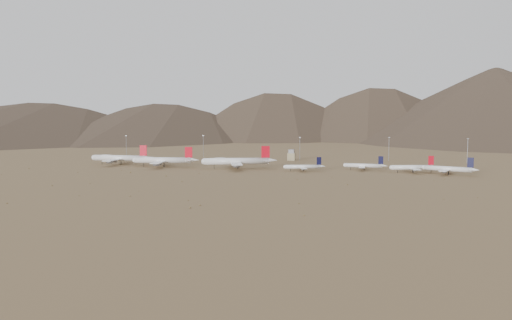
% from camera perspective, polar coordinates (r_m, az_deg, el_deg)
% --- Properties ---
extents(ground, '(3000.00, 3000.00, 0.00)m').
position_cam_1_polar(ground, '(434.19, -2.41, -1.38)').
color(ground, '#94774C').
rests_on(ground, ground).
extents(mountain_ridge, '(4400.00, 1000.00, 300.00)m').
position_cam_1_polar(mountain_ridge, '(1324.05, 8.35, 9.51)').
color(mountain_ridge, brown).
rests_on(mountain_ridge, ground).
extents(widebody_west, '(66.17, 50.75, 19.64)m').
position_cam_1_polar(widebody_west, '(514.19, -15.29, 0.23)').
color(widebody_west, white).
rests_on(widebody_west, ground).
extents(widebody_centre, '(64.69, 50.34, 19.30)m').
position_cam_1_polar(widebody_centre, '(481.57, -10.56, -0.01)').
color(widebody_centre, white).
rests_on(widebody_centre, ground).
extents(widebody_east, '(67.33, 53.71, 20.88)m').
position_cam_1_polar(widebody_east, '(458.50, -2.21, -0.12)').
color(widebody_east, white).
rests_on(widebody_east, ground).
extents(narrowbody_a, '(36.55, 27.13, 12.43)m').
position_cam_1_polar(narrowbody_a, '(441.39, 5.49, -0.76)').
color(narrowbody_a, white).
rests_on(narrowbody_a, ground).
extents(narrowbody_b, '(39.18, 28.07, 12.92)m').
position_cam_1_polar(narrowbody_b, '(457.47, 12.31, -0.63)').
color(narrowbody_b, white).
rests_on(narrowbody_b, ground).
extents(narrowbody_c, '(42.07, 31.29, 14.36)m').
position_cam_1_polar(narrowbody_c, '(449.15, 17.54, -0.80)').
color(narrowbody_c, white).
rests_on(narrowbody_c, ground).
extents(narrowbody_d, '(43.93, 32.77, 15.10)m').
position_cam_1_polar(narrowbody_d, '(443.70, 21.20, -0.95)').
color(narrowbody_d, white).
rests_on(narrowbody_d, ground).
extents(control_tower, '(8.00, 8.00, 12.00)m').
position_cam_1_polar(control_tower, '(543.95, 4.08, 0.51)').
color(control_tower, tan).
rests_on(control_tower, ground).
extents(mast_far_west, '(2.00, 0.60, 25.70)m').
position_cam_1_polar(mast_far_west, '(598.59, -14.61, 1.64)').
color(mast_far_west, gray).
rests_on(mast_far_west, ground).
extents(mast_west, '(2.00, 0.60, 25.70)m').
position_cam_1_polar(mast_west, '(586.84, -6.03, 1.71)').
color(mast_west, gray).
rests_on(mast_west, ground).
extents(mast_centre, '(2.00, 0.60, 25.70)m').
position_cam_1_polar(mast_centre, '(539.35, 5.03, 1.41)').
color(mast_centre, gray).
rests_on(mast_centre, ground).
extents(mast_east, '(2.00, 0.60, 25.70)m').
position_cam_1_polar(mast_east, '(556.20, 14.95, 1.37)').
color(mast_east, gray).
rests_on(mast_east, ground).
extents(mast_far_east, '(2.00, 0.60, 25.70)m').
position_cam_1_polar(mast_far_east, '(554.94, 23.03, 1.12)').
color(mast_far_east, gray).
rests_on(mast_far_east, ground).
extents(desert_scrub, '(440.56, 166.65, 0.93)m').
position_cam_1_polar(desert_scrub, '(355.73, -7.52, -2.83)').
color(desert_scrub, olive).
rests_on(desert_scrub, ground).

